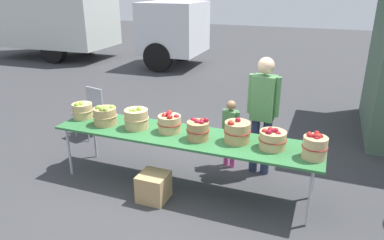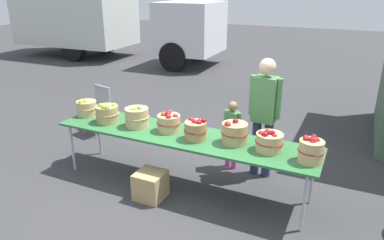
{
  "view_description": "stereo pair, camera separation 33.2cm",
  "coord_description": "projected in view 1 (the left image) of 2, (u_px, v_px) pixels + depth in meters",
  "views": [
    {
      "loc": [
        1.65,
        -3.93,
        2.58
      ],
      "look_at": [
        0.0,
        0.3,
        0.85
      ],
      "focal_mm": 33.57,
      "sensor_mm": 36.0,
      "label": 1
    },
    {
      "loc": [
        1.95,
        -3.8,
        2.58
      ],
      "look_at": [
        0.0,
        0.3,
        0.85
      ],
      "focal_mm": 33.57,
      "sensor_mm": 36.0,
      "label": 2
    }
  ],
  "objects": [
    {
      "name": "apple_basket_red_3",
      "position": [
        272.0,
        139.0,
        4.22
      ],
      "size": [
        0.33,
        0.33,
        0.26
      ],
      "color": "tan",
      "rests_on": "market_table"
    },
    {
      "name": "produce_crate",
      "position": [
        154.0,
        187.0,
        4.53
      ],
      "size": [
        0.36,
        0.36,
        0.36
      ],
      "primitive_type": "cube",
      "color": "tan",
      "rests_on": "ground"
    },
    {
      "name": "apple_basket_red_1",
      "position": [
        198.0,
        130.0,
        4.46
      ],
      "size": [
        0.29,
        0.29,
        0.28
      ],
      "color": "#A87F51",
      "rests_on": "market_table"
    },
    {
      "name": "box_truck",
      "position": [
        79.0,
        17.0,
        12.63
      ],
      "size": [
        7.76,
        2.41,
        2.75
      ],
      "rotation": [
        0.0,
        0.0,
        0.03
      ],
      "color": "silver",
      "rests_on": "ground"
    },
    {
      "name": "apple_basket_red_4",
      "position": [
        315.0,
        146.0,
        3.98
      ],
      "size": [
        0.29,
        0.29,
        0.3
      ],
      "color": "tan",
      "rests_on": "market_table"
    },
    {
      "name": "ground_plane",
      "position": [
        184.0,
        185.0,
        4.9
      ],
      "size": [
        40.0,
        40.0,
        0.0
      ],
      "primitive_type": "plane",
      "color": "#38383A"
    },
    {
      "name": "child_customer",
      "position": [
        230.0,
        128.0,
        5.21
      ],
      "size": [
        0.27,
        0.18,
        1.04
      ],
      "rotation": [
        0.0,
        0.0,
        2.91
      ],
      "color": "#CC3F8C",
      "rests_on": "ground"
    },
    {
      "name": "apple_basket_green_2",
      "position": [
        136.0,
        118.0,
        4.82
      ],
      "size": [
        0.34,
        0.34,
        0.3
      ],
      "color": "tan",
      "rests_on": "market_table"
    },
    {
      "name": "folding_chair",
      "position": [
        91.0,
        108.0,
        6.37
      ],
      "size": [
        0.48,
        0.48,
        0.86
      ],
      "rotation": [
        0.0,
        0.0,
        6.06
      ],
      "color": "#99999E",
      "rests_on": "ground"
    },
    {
      "name": "market_table",
      "position": [
        184.0,
        137.0,
        4.64
      ],
      "size": [
        3.5,
        0.76,
        0.75
      ],
      "color": "#2D6B38",
      "rests_on": "ground"
    },
    {
      "name": "apple_basket_red_0",
      "position": [
        169.0,
        123.0,
        4.7
      ],
      "size": [
        0.32,
        0.32,
        0.28
      ],
      "color": "tan",
      "rests_on": "market_table"
    },
    {
      "name": "apple_basket_green_1",
      "position": [
        105.0,
        115.0,
        4.94
      ],
      "size": [
        0.33,
        0.33,
        0.29
      ],
      "color": "tan",
      "rests_on": "market_table"
    },
    {
      "name": "apple_basket_green_0",
      "position": [
        82.0,
        110.0,
        5.18
      ],
      "size": [
        0.31,
        0.31,
        0.27
      ],
      "color": "tan",
      "rests_on": "market_table"
    },
    {
      "name": "apple_basket_red_2",
      "position": [
        237.0,
        131.0,
        4.39
      ],
      "size": [
        0.33,
        0.33,
        0.31
      ],
      "color": "tan",
      "rests_on": "market_table"
    },
    {
      "name": "vendor_adult",
      "position": [
        263.0,
        108.0,
        4.9
      ],
      "size": [
        0.44,
        0.25,
        1.69
      ],
      "rotation": [
        0.0,
        0.0,
        3.06
      ],
      "color": "#262D4C",
      "rests_on": "ground"
    }
  ]
}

